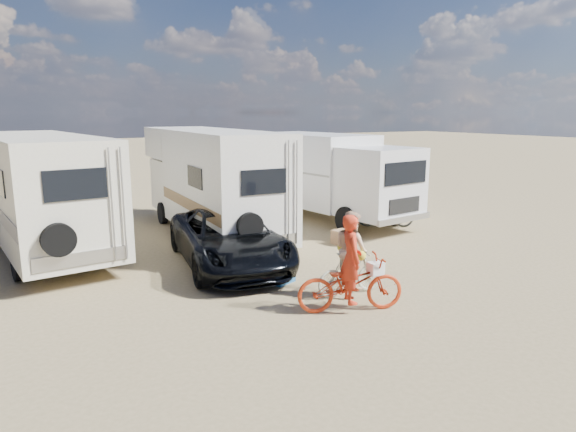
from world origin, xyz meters
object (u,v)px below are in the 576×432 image
rv_left (42,195)px  rider_woman (351,258)px  rider_man (351,268)px  dark_suv (229,238)px  rv_main (211,183)px  bike_man (350,284)px  bike_woman (351,273)px  bike_parked (386,212)px  crate (343,237)px  box_truck (330,178)px  cooler (281,273)px

rv_left → rider_woman: 8.49m
rider_man → dark_suv: bearing=32.0°
rv_main → rv_left: bearing=177.5°
bike_man → bike_woman: 0.89m
rv_left → dark_suv: 5.28m
bike_parked → crate: (-2.52, -1.15, -0.28)m
bike_man → bike_woman: bike_man is taller
box_truck → rider_woman: box_truck is taller
box_truck → crate: 3.69m
dark_suv → bike_parked: size_ratio=2.70×
dark_suv → bike_woman: (1.36, -3.13, -0.22)m
rv_left → cooler: bearing=-57.7°
dark_suv → cooler: bearing=-66.6°
box_truck → rider_woman: size_ratio=4.22×
bike_man → rider_man: size_ratio=1.20×
dark_suv → rider_man: rider_man is taller
rider_man → cooler: 2.19m
bike_woman → rider_man: bearing=146.7°
rv_left → cooler: rv_left is taller
rider_woman → crate: 4.18m
rv_main → cooler: size_ratio=13.92×
rv_left → bike_woman: size_ratio=4.85×
crate → rider_man: bearing=-123.9°
bike_woman → cooler: bike_woman is taller
rv_main → bike_parked: size_ratio=4.21×
bike_man → crate: (2.80, 4.17, -0.33)m
bike_man → cooler: size_ratio=3.70×
bike_man → bike_woman: size_ratio=1.33×
box_truck → cooler: 7.14m
bike_woman → rider_woman: (-0.00, 0.00, 0.33)m
rv_main → crate: size_ratio=15.35×
rv_left → bike_man: size_ratio=3.66×
rv_left → rider_woman: size_ratio=4.70×
rv_left → dark_suv: (3.80, -3.57, -0.88)m
rv_left → rider_man: bearing=-64.4°
rv_main → bike_man: (0.05, -7.06, -1.06)m
rv_main → rv_left: (-4.58, 0.34, -0.04)m
rv_main → bike_parked: 5.76m
dark_suv → bike_man: bearing=-69.5°
bike_woman → crate: 4.14m
box_truck → crate: size_ratio=13.39×
rv_main → bike_man: rv_main is taller
bike_woman → rider_man: rider_man is taller
bike_man → rider_woman: 0.92m
box_truck → bike_woman: (-3.89, -6.52, -1.01)m
rv_main → rider_man: bearing=-87.8°
rider_man → rv_main: bearing=20.1°
bike_woman → cooler: bearing=36.4°
rv_main → bike_man: bearing=-87.8°
bike_parked → rider_woman: bearing=168.5°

